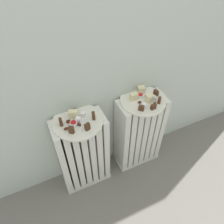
# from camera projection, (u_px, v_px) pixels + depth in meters

# --- Properties ---
(ground_plane) EXTENTS (6.00, 6.00, 0.00)m
(ground_plane) POSITION_uv_depth(u_px,v_px,m) (129.00, 198.00, 1.48)
(ground_plane) COLOR slate
(radiator_left) EXTENTS (0.32, 0.16, 0.60)m
(radiator_left) POSITION_uv_depth(u_px,v_px,m) (83.00, 154.00, 1.39)
(radiator_left) COLOR silver
(radiator_left) RESTS_ON ground_plane
(radiator_right) EXTENTS (0.32, 0.16, 0.60)m
(radiator_right) POSITION_uv_depth(u_px,v_px,m) (139.00, 133.00, 1.51)
(radiator_right) COLOR silver
(radiator_right) RESTS_ON ground_plane
(plate_left) EXTENTS (0.28, 0.28, 0.01)m
(plate_left) POSITION_uv_depth(u_px,v_px,m) (78.00, 121.00, 1.17)
(plate_left) COLOR silver
(plate_left) RESTS_ON radiator_left
(plate_right) EXTENTS (0.28, 0.28, 0.01)m
(plate_right) POSITION_uv_depth(u_px,v_px,m) (143.00, 100.00, 1.29)
(plate_right) COLOR silver
(plate_right) RESTS_ON radiator_right
(dark_cake_slice_left_0) EXTENTS (0.02, 0.03, 0.04)m
(dark_cake_slice_left_0) POSITION_uv_depth(u_px,v_px,m) (61.00, 122.00, 1.13)
(dark_cake_slice_left_0) COLOR #472B19
(dark_cake_slice_left_0) RESTS_ON plate_left
(dark_cake_slice_left_1) EXTENTS (0.03, 0.03, 0.04)m
(dark_cake_slice_left_1) POSITION_uv_depth(u_px,v_px,m) (71.00, 130.00, 1.09)
(dark_cake_slice_left_1) COLOR #472B19
(dark_cake_slice_left_1) RESTS_ON plate_left
(dark_cake_slice_left_2) EXTENTS (0.03, 0.02, 0.04)m
(dark_cake_slice_left_2) POSITION_uv_depth(u_px,v_px,m) (87.00, 127.00, 1.11)
(dark_cake_slice_left_2) COLOR #472B19
(dark_cake_slice_left_2) RESTS_ON plate_left
(dark_cake_slice_left_3) EXTENTS (0.02, 0.03, 0.04)m
(dark_cake_slice_left_3) POSITION_uv_depth(u_px,v_px,m) (93.00, 116.00, 1.16)
(dark_cake_slice_left_3) COLOR #472B19
(dark_cake_slice_left_3) RESTS_ON plate_left
(marble_cake_slice_left_0) EXTENTS (0.05, 0.04, 0.05)m
(marble_cake_slice_left_0) POSITION_uv_depth(u_px,v_px,m) (74.00, 114.00, 1.17)
(marble_cake_slice_left_0) COLOR beige
(marble_cake_slice_left_0) RESTS_ON plate_left
(turkish_delight_left_0) EXTENTS (0.04, 0.04, 0.03)m
(turkish_delight_left_0) POSITION_uv_depth(u_px,v_px,m) (78.00, 119.00, 1.16)
(turkish_delight_left_0) COLOR white
(turkish_delight_left_0) RESTS_ON plate_left
(turkish_delight_left_1) EXTENTS (0.03, 0.03, 0.03)m
(turkish_delight_left_1) POSITION_uv_depth(u_px,v_px,m) (83.00, 114.00, 1.18)
(turkish_delight_left_1) COLOR white
(turkish_delight_left_1) RESTS_ON plate_left
(medjool_date_left_0) EXTENTS (0.03, 0.02, 0.02)m
(medjool_date_left_0) POSITION_uv_depth(u_px,v_px,m) (68.00, 121.00, 1.15)
(medjool_date_left_0) COLOR #3D1E0F
(medjool_date_left_0) RESTS_ON plate_left
(medjool_date_left_1) EXTENTS (0.03, 0.03, 0.02)m
(medjool_date_left_1) POSITION_uv_depth(u_px,v_px,m) (79.00, 124.00, 1.13)
(medjool_date_left_1) COLOR #3D1E0F
(medjool_date_left_1) RESTS_ON plate_left
(medjool_date_left_2) EXTENTS (0.02, 0.02, 0.01)m
(medjool_date_left_2) POSITION_uv_depth(u_px,v_px,m) (66.00, 129.00, 1.12)
(medjool_date_left_2) COLOR #3D1E0F
(medjool_date_left_2) RESTS_ON plate_left
(medjool_date_left_3) EXTENTS (0.03, 0.03, 0.02)m
(medjool_date_left_3) POSITION_uv_depth(u_px,v_px,m) (75.00, 110.00, 1.21)
(medjool_date_left_3) COLOR #3D1E0F
(medjool_date_left_3) RESTS_ON plate_left
(jam_bowl_left) EXTENTS (0.04, 0.04, 0.02)m
(jam_bowl_left) POSITION_uv_depth(u_px,v_px,m) (74.00, 124.00, 1.13)
(jam_bowl_left) COLOR white
(jam_bowl_left) RESTS_ON plate_left
(dark_cake_slice_right_0) EXTENTS (0.04, 0.03, 0.03)m
(dark_cake_slice_right_0) POSITION_uv_depth(u_px,v_px,m) (141.00, 108.00, 1.21)
(dark_cake_slice_right_0) COLOR #472B19
(dark_cake_slice_right_0) RESTS_ON plate_right
(dark_cake_slice_right_1) EXTENTS (0.03, 0.02, 0.03)m
(dark_cake_slice_right_1) POSITION_uv_depth(u_px,v_px,m) (153.00, 107.00, 1.22)
(dark_cake_slice_right_1) COLOR #472B19
(dark_cake_slice_right_1) RESTS_ON plate_right
(dark_cake_slice_right_2) EXTENTS (0.03, 0.04, 0.03)m
(dark_cake_slice_right_2) POSITION_uv_depth(u_px,v_px,m) (159.00, 100.00, 1.26)
(dark_cake_slice_right_2) COLOR #472B19
(dark_cake_slice_right_2) RESTS_ON plate_right
(dark_cake_slice_right_3) EXTENTS (0.02, 0.03, 0.03)m
(dark_cake_slice_right_3) POSITION_uv_depth(u_px,v_px,m) (156.00, 93.00, 1.31)
(dark_cake_slice_right_3) COLOR #472B19
(dark_cake_slice_right_3) RESTS_ON plate_right
(marble_cake_slice_right_0) EXTENTS (0.05, 0.04, 0.04)m
(marble_cake_slice_right_0) POSITION_uv_depth(u_px,v_px,m) (141.00, 90.00, 1.32)
(marble_cake_slice_right_0) COLOR beige
(marble_cake_slice_right_0) RESTS_ON plate_right
(marble_cake_slice_right_1) EXTENTS (0.05, 0.05, 0.05)m
(marble_cake_slice_right_1) POSITION_uv_depth(u_px,v_px,m) (150.00, 98.00, 1.26)
(marble_cake_slice_right_1) COLOR beige
(marble_cake_slice_right_1) RESTS_ON plate_right
(marble_cake_slice_right_2) EXTENTS (0.05, 0.03, 0.04)m
(marble_cake_slice_right_2) POSITION_uv_depth(u_px,v_px,m) (134.00, 96.00, 1.28)
(marble_cake_slice_right_2) COLOR beige
(marble_cake_slice_right_2) RESTS_ON plate_right
(turkish_delight_right_0) EXTENTS (0.03, 0.03, 0.03)m
(turkish_delight_right_0) POSITION_uv_depth(u_px,v_px,m) (144.00, 106.00, 1.23)
(turkish_delight_right_0) COLOR white
(turkish_delight_right_0) RESTS_ON plate_right
(turkish_delight_right_1) EXTENTS (0.03, 0.03, 0.02)m
(turkish_delight_right_1) POSITION_uv_depth(u_px,v_px,m) (154.00, 98.00, 1.28)
(turkish_delight_right_1) COLOR white
(turkish_delight_right_1) RESTS_ON plate_right
(medjool_date_right_0) EXTENTS (0.02, 0.03, 0.01)m
(medjool_date_right_0) POSITION_uv_depth(u_px,v_px,m) (146.00, 96.00, 1.30)
(medjool_date_right_0) COLOR #3D1E0F
(medjool_date_right_0) RESTS_ON plate_right
(medjool_date_right_1) EXTENTS (0.03, 0.02, 0.02)m
(medjool_date_right_1) POSITION_uv_depth(u_px,v_px,m) (140.00, 102.00, 1.26)
(medjool_date_right_1) COLOR #3D1E0F
(medjool_date_right_1) RESTS_ON plate_right
(medjool_date_right_2) EXTENTS (0.03, 0.03, 0.01)m
(medjool_date_right_2) POSITION_uv_depth(u_px,v_px,m) (155.00, 103.00, 1.26)
(medjool_date_right_2) COLOR #3D1E0F
(medjool_date_right_2) RESTS_ON plate_right
(jam_bowl_right) EXTENTS (0.04, 0.04, 0.02)m
(jam_bowl_right) POSITION_uv_depth(u_px,v_px,m) (140.00, 96.00, 1.30)
(jam_bowl_right) COLOR white
(jam_bowl_right) RESTS_ON plate_right
(fork) EXTENTS (0.06, 0.08, 0.00)m
(fork) POSITION_uv_depth(u_px,v_px,m) (84.00, 124.00, 1.15)
(fork) COLOR silver
(fork) RESTS_ON plate_left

